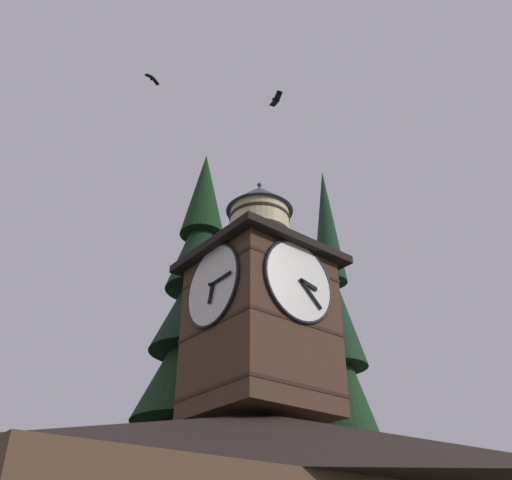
{
  "coord_description": "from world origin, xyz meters",
  "views": [
    {
      "loc": [
        9.47,
        9.49,
        2.33
      ],
      "look_at": [
        -0.31,
        -2.76,
        11.59
      ],
      "focal_mm": 38.62,
      "sensor_mm": 36.0,
      "label": 1
    }
  ],
  "objects": [
    {
      "name": "pine_tree_behind",
      "position": [
        -0.69,
        -6.75,
        7.11
      ],
      "size": [
        5.67,
        5.67,
        17.92
      ],
      "color": "#473323",
      "rests_on": "ground_plane"
    },
    {
      "name": "flying_bird_high",
      "position": [
        2.9,
        -5.45,
        19.21
      ],
      "size": [
        0.72,
        0.33,
        0.15
      ],
      "color": "black"
    },
    {
      "name": "flying_bird_low",
      "position": [
        1.12,
        0.03,
        14.88
      ],
      "size": [
        0.38,
        0.71,
        0.14
      ],
      "color": "black"
    },
    {
      "name": "clock_tower",
      "position": [
        -0.32,
        -2.59,
        9.0
      ],
      "size": [
        4.19,
        4.19,
        8.1
      ],
      "color": "#4C3323",
      "rests_on": "building_main"
    },
    {
      "name": "pine_tree_aside",
      "position": [
        -8.84,
        -7.46,
        7.87
      ],
      "size": [
        5.24,
        5.24,
        21.39
      ],
      "color": "#473323",
      "rests_on": "ground_plane"
    },
    {
      "name": "moon",
      "position": [
        -16.42,
        -46.13,
        13.59
      ],
      "size": [
        1.65,
        1.65,
        1.65
      ],
      "color": "silver"
    }
  ]
}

